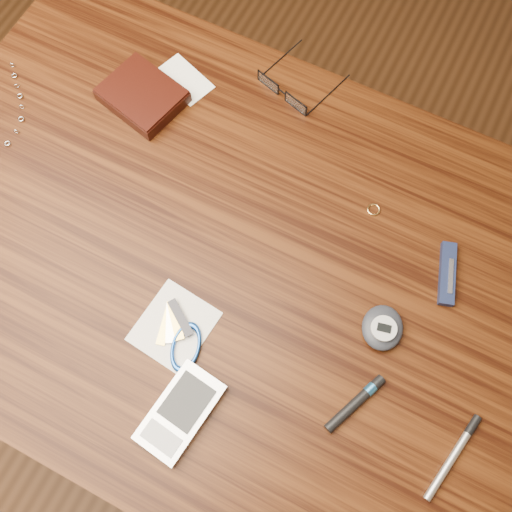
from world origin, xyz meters
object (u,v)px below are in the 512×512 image
(desk, at_px, (228,276))
(silver_pen, at_px, (457,451))
(pda_phone, at_px, (180,412))
(wallet_and_card, at_px, (143,95))
(pedometer, at_px, (382,328))
(eyeglasses, at_px, (285,91))
(pocket_knife, at_px, (447,274))
(notepad_keys, at_px, (180,336))

(desk, height_order, silver_pen, silver_pen)
(desk, bearing_deg, silver_pen, -15.12)
(pda_phone, bearing_deg, wallet_and_card, 126.30)
(wallet_and_card, height_order, pedometer, same)
(eyeglasses, distance_m, pocket_knife, 0.37)
(notepad_keys, bearing_deg, pocket_knife, 40.30)
(pedometer, bearing_deg, pda_phone, -130.79)
(wallet_and_card, distance_m, silver_pen, 0.67)
(desk, height_order, notepad_keys, notepad_keys)
(desk, relative_size, pedometer, 13.69)
(desk, distance_m, silver_pen, 0.41)
(pedometer, distance_m, silver_pen, 0.17)
(desk, bearing_deg, wallet_and_card, 143.85)
(notepad_keys, bearing_deg, pedometer, 28.98)
(pda_phone, bearing_deg, notepad_keys, 120.19)
(desk, height_order, pocket_knife, pocket_knife)
(desk, relative_size, pocket_knife, 10.77)
(pda_phone, height_order, notepad_keys, pda_phone)
(pedometer, distance_m, pocket_knife, 0.12)
(wallet_and_card, xyz_separation_m, silver_pen, (0.61, -0.27, -0.01))
(silver_pen, bearing_deg, notepad_keys, -175.46)
(pocket_knife, bearing_deg, desk, -159.21)
(notepad_keys, bearing_deg, wallet_and_card, 127.86)
(notepad_keys, distance_m, silver_pen, 0.38)
(pocket_knife, xyz_separation_m, silver_pen, (0.09, -0.21, -0.00))
(eyeglasses, xyz_separation_m, notepad_keys, (0.04, -0.41, -0.01))
(wallet_and_card, bearing_deg, desk, -36.15)
(pda_phone, relative_size, pocket_knife, 1.34)
(wallet_and_card, height_order, pocket_knife, wallet_and_card)
(wallet_and_card, xyz_separation_m, pedometer, (0.47, -0.17, -0.00))
(wallet_and_card, xyz_separation_m, eyeglasses, (0.19, 0.11, -0.00))
(eyeglasses, bearing_deg, wallet_and_card, -150.62)
(eyeglasses, distance_m, notepad_keys, 0.41)
(wallet_and_card, bearing_deg, pedometer, -20.09)
(desk, distance_m, notepad_keys, 0.17)
(desk, relative_size, wallet_and_card, 6.15)
(pda_phone, height_order, pedometer, pedometer)
(eyeglasses, relative_size, pda_phone, 1.04)
(wallet_and_card, relative_size, pedometer, 2.23)
(notepad_keys, distance_m, pocket_knife, 0.38)
(pda_phone, distance_m, pocket_knife, 0.41)
(desk, bearing_deg, pda_phone, -76.41)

